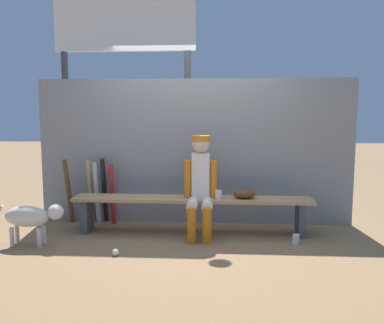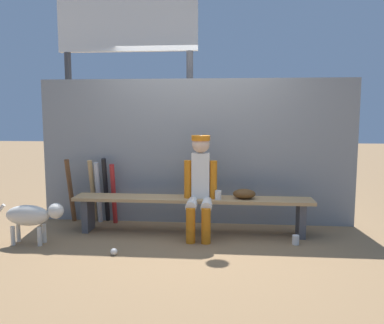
{
  "view_description": "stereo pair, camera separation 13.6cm",
  "coord_description": "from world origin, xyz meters",
  "px_view_note": "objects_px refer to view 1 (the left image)",
  "views": [
    {
      "loc": [
        0.32,
        -4.98,
        1.54
      ],
      "look_at": [
        0.0,
        0.0,
        0.91
      ],
      "focal_mm": 37.95,
      "sensor_mm": 36.0,
      "label": 1
    },
    {
      "loc": [
        0.46,
        -4.97,
        1.54
      ],
      "look_at": [
        0.0,
        0.0,
        0.91
      ],
      "focal_mm": 37.95,
      "sensor_mm": 36.0,
      "label": 2
    }
  ],
  "objects_px": {
    "player_seated": "(200,183)",
    "scoreboard": "(129,49)",
    "bat_aluminum_red": "(112,194)",
    "dugout_bench": "(192,205)",
    "bat_wood_dark": "(69,191)",
    "dog": "(32,217)",
    "bat_aluminum_silver": "(97,193)",
    "bat_wood_tan": "(91,191)",
    "cup_on_ground": "(296,239)",
    "bat_aluminum_black": "(104,191)",
    "baseball_glove": "(244,194)",
    "baseball": "(116,252)",
    "cup_on_bench": "(218,195)"
  },
  "relations": [
    {
      "from": "bat_aluminum_red",
      "to": "dugout_bench",
      "type": "bearing_deg",
      "value": -17.24
    },
    {
      "from": "bat_aluminum_black",
      "to": "cup_on_ground",
      "type": "relative_size",
      "value": 8.32
    },
    {
      "from": "bat_aluminum_red",
      "to": "bat_aluminum_black",
      "type": "xyz_separation_m",
      "value": [
        -0.13,
        0.06,
        0.04
      ]
    },
    {
      "from": "bat_aluminum_silver",
      "to": "baseball_glove",
      "type": "bearing_deg",
      "value": -10.37
    },
    {
      "from": "bat_aluminum_red",
      "to": "scoreboard",
      "type": "relative_size",
      "value": 0.24
    },
    {
      "from": "dugout_bench",
      "to": "cup_on_ground",
      "type": "height_order",
      "value": "dugout_bench"
    },
    {
      "from": "bat_wood_tan",
      "to": "scoreboard",
      "type": "bearing_deg",
      "value": 59.71
    },
    {
      "from": "cup_on_ground",
      "to": "bat_aluminum_silver",
      "type": "bearing_deg",
      "value": 164.99
    },
    {
      "from": "baseball_glove",
      "to": "cup_on_ground",
      "type": "distance_m",
      "value": 0.82
    },
    {
      "from": "bat_aluminum_black",
      "to": "scoreboard",
      "type": "bearing_deg",
      "value": 72.83
    },
    {
      "from": "dog",
      "to": "cup_on_bench",
      "type": "bearing_deg",
      "value": 13.48
    },
    {
      "from": "dugout_bench",
      "to": "bat_wood_tan",
      "type": "distance_m",
      "value": 1.49
    },
    {
      "from": "bat_wood_dark",
      "to": "bat_aluminum_red",
      "type": "bearing_deg",
      "value": -0.33
    },
    {
      "from": "bat_aluminum_red",
      "to": "player_seated",
      "type": "bearing_deg",
      "value": -20.32
    },
    {
      "from": "scoreboard",
      "to": "baseball_glove",
      "type": "bearing_deg",
      "value": -34.38
    },
    {
      "from": "baseball_glove",
      "to": "bat_aluminum_black",
      "type": "bearing_deg",
      "value": 167.84
    },
    {
      "from": "bat_wood_dark",
      "to": "cup_on_ground",
      "type": "distance_m",
      "value": 3.06
    },
    {
      "from": "baseball",
      "to": "cup_on_ground",
      "type": "distance_m",
      "value": 2.07
    },
    {
      "from": "dugout_bench",
      "to": "bat_aluminum_red",
      "type": "xyz_separation_m",
      "value": [
        -1.11,
        0.34,
        0.05
      ]
    },
    {
      "from": "dugout_bench",
      "to": "bat_aluminum_silver",
      "type": "xyz_separation_m",
      "value": [
        -1.33,
        0.36,
        0.06
      ]
    },
    {
      "from": "bat_wood_tan",
      "to": "cup_on_bench",
      "type": "relative_size",
      "value": 8.01
    },
    {
      "from": "bat_aluminum_silver",
      "to": "cup_on_bench",
      "type": "bearing_deg",
      "value": -14.75
    },
    {
      "from": "bat_aluminum_black",
      "to": "baseball",
      "type": "distance_m",
      "value": 1.41
    },
    {
      "from": "bat_aluminum_red",
      "to": "dog",
      "type": "bearing_deg",
      "value": -126.77
    },
    {
      "from": "dog",
      "to": "dugout_bench",
      "type": "bearing_deg",
      "value": 17.99
    },
    {
      "from": "player_seated",
      "to": "bat_wood_dark",
      "type": "distance_m",
      "value": 1.89
    },
    {
      "from": "player_seated",
      "to": "scoreboard",
      "type": "xyz_separation_m",
      "value": [
        -1.12,
        1.24,
        1.78
      ]
    },
    {
      "from": "baseball_glove",
      "to": "bat_aluminum_red",
      "type": "height_order",
      "value": "bat_aluminum_red"
    },
    {
      "from": "bat_aluminum_black",
      "to": "bat_wood_tan",
      "type": "relative_size",
      "value": 1.04
    },
    {
      "from": "player_seated",
      "to": "dog",
      "type": "bearing_deg",
      "value": -165.93
    },
    {
      "from": "bat_aluminum_red",
      "to": "bat_aluminum_black",
      "type": "distance_m",
      "value": 0.15
    },
    {
      "from": "scoreboard",
      "to": "bat_wood_tan",
      "type": "bearing_deg",
      "value": -120.29
    },
    {
      "from": "cup_on_ground",
      "to": "dog",
      "type": "xyz_separation_m",
      "value": [
        -3.04,
        -0.26,
        0.28
      ]
    },
    {
      "from": "player_seated",
      "to": "baseball_glove",
      "type": "distance_m",
      "value": 0.57
    },
    {
      "from": "bat_aluminum_red",
      "to": "baseball_glove",
      "type": "bearing_deg",
      "value": -11.06
    },
    {
      "from": "scoreboard",
      "to": "bat_aluminum_silver",
      "type": "bearing_deg",
      "value": -112.39
    },
    {
      "from": "baseball_glove",
      "to": "baseball",
      "type": "bearing_deg",
      "value": -148.74
    },
    {
      "from": "dugout_bench",
      "to": "baseball",
      "type": "height_order",
      "value": "dugout_bench"
    },
    {
      "from": "bat_aluminum_silver",
      "to": "bat_aluminum_red",
      "type": "bearing_deg",
      "value": -4.73
    },
    {
      "from": "bat_wood_dark",
      "to": "cup_on_ground",
      "type": "bearing_deg",
      "value": -12.84
    },
    {
      "from": "dugout_bench",
      "to": "cup_on_bench",
      "type": "height_order",
      "value": "cup_on_bench"
    },
    {
      "from": "player_seated",
      "to": "cup_on_ground",
      "type": "relative_size",
      "value": 11.31
    },
    {
      "from": "player_seated",
      "to": "baseball",
      "type": "relative_size",
      "value": 16.81
    },
    {
      "from": "baseball_glove",
      "to": "dog",
      "type": "distance_m",
      "value": 2.53
    },
    {
      "from": "baseball_glove",
      "to": "cup_on_bench",
      "type": "xyz_separation_m",
      "value": [
        -0.32,
        -0.07,
        -0.0
      ]
    },
    {
      "from": "bat_wood_dark",
      "to": "scoreboard",
      "type": "relative_size",
      "value": 0.26
    },
    {
      "from": "bat_aluminum_red",
      "to": "cup_on_ground",
      "type": "distance_m",
      "value": 2.47
    },
    {
      "from": "bat_aluminum_silver",
      "to": "scoreboard",
      "type": "xyz_separation_m",
      "value": [
        0.32,
        0.77,
        2.03
      ]
    },
    {
      "from": "bat_wood_dark",
      "to": "dog",
      "type": "height_order",
      "value": "bat_wood_dark"
    },
    {
      "from": "player_seated",
      "to": "baseball",
      "type": "height_order",
      "value": "player_seated"
    }
  ]
}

